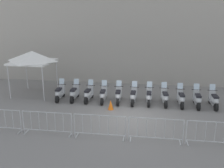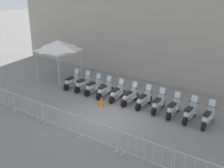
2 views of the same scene
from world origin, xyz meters
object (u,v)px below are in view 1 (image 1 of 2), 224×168
canopy_tent (32,57)px  motorcycle_5 (133,96)px  motorcycle_6 (149,97)px  motorcycle_0 (60,93)px  motorcycle_7 (165,97)px  motorcycle_1 (74,93)px  motorcycle_4 (118,96)px  barrier_segment_1 (47,123)px  motorcycle_2 (88,94)px  motorcycle_3 (103,95)px  barrier_segment_3 (156,130)px  traffic_cone (111,105)px  barrier_segment_2 (100,127)px  motorcycle_8 (181,99)px  motorcycle_10 (214,100)px  barrier_segment_4 (215,134)px  motorcycle_9 (197,99)px

canopy_tent → motorcycle_5: bearing=-6.2°
motorcycle_6 → motorcycle_0: bearing=-178.1°
motorcycle_0 → motorcycle_7: size_ratio=1.00×
motorcycle_1 → motorcycle_4: bearing=0.3°
barrier_segment_1 → canopy_tent: canopy_tent is taller
motorcycle_2 → motorcycle_3: same height
barrier_segment_3 → motorcycle_6: bearing=94.5°
barrier_segment_1 → canopy_tent: (-3.17, 5.30, 1.99)m
canopy_tent → traffic_cone: canopy_tent is taller
motorcycle_3 → canopy_tent: 5.27m
motorcycle_2 → motorcycle_4: size_ratio=1.00×
barrier_segment_2 → motorcycle_7: bearing=57.5°
motorcycle_8 → barrier_segment_2: size_ratio=0.76×
motorcycle_0 → motorcycle_1: size_ratio=1.00×
motorcycle_0 → barrier_segment_2: 5.62m
motorcycle_3 → motorcycle_5: (1.83, 0.06, 0.00)m
motorcycle_1 → barrier_segment_1: bearing=-87.3°
motorcycle_2 → motorcycle_3: bearing=-0.3°
motorcycle_10 → traffic_cone: 5.91m
motorcycle_7 → barrier_segment_4: bearing=-68.4°
motorcycle_2 → motorcycle_7: bearing=1.6°
motorcycle_6 → barrier_segment_3: bearing=-85.5°
motorcycle_0 → motorcycle_3: 2.75m
motorcycle_0 → motorcycle_1: bearing=5.8°
motorcycle_0 → canopy_tent: 3.02m
barrier_segment_4 → motorcycle_10: bearing=78.0°
motorcycle_3 → barrier_segment_4: bearing=-38.7°
motorcycle_7 → barrier_segment_3: bearing=-97.1°
motorcycle_3 → barrier_segment_4: motorcycle_3 is taller
barrier_segment_3 → motorcycle_7: bearing=82.9°
motorcycle_8 → motorcycle_10: same height
barrier_segment_3 → motorcycle_9: bearing=62.0°
motorcycle_0 → barrier_segment_2: (3.49, -4.41, 0.07)m
motorcycle_0 → motorcycle_10: same height
motorcycle_1 → motorcycle_4: 2.76m
barrier_segment_3 → barrier_segment_4: size_ratio=1.00×
barrier_segment_4 → barrier_segment_3: bearing=-178.9°
motorcycle_1 → barrier_segment_4: motorcycle_1 is taller
motorcycle_4 → barrier_segment_4: bearing=-44.2°
motorcycle_3 → motorcycle_7: same height
motorcycle_4 → motorcycle_6: (1.83, 0.08, 0.00)m
motorcycle_3 → motorcycle_10: bearing=1.1°
motorcycle_10 → barrier_segment_4: 4.60m
motorcycle_1 → motorcycle_0: bearing=-174.2°
barrier_segment_4 → canopy_tent: canopy_tent is taller
motorcycle_3 → motorcycle_6: bearing=2.6°
motorcycle_0 → barrier_segment_3: (5.85, -4.36, 0.07)m
motorcycle_10 → barrier_segment_3: motorcycle_10 is taller
motorcycle_7 → motorcycle_10: same height
motorcycle_4 → motorcycle_10: (5.50, 0.08, 0.00)m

